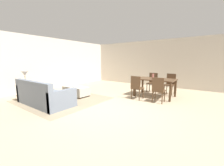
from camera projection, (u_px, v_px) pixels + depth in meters
ground_plane at (107, 109)px, 4.45m from camera, size 10.80×10.80×0.00m
wall_back at (159, 63)px, 8.23m from camera, size 9.00×0.12×2.70m
wall_left at (44, 64)px, 7.25m from camera, size 0.12×11.00×2.70m
area_rug at (63, 99)px, 5.49m from camera, size 3.00×2.80×0.01m
couch at (44, 96)px, 4.85m from camera, size 2.17×0.98×0.86m
ottoman_table at (76, 91)px, 6.01m from camera, size 1.12×0.59×0.41m
side_table at (26, 87)px, 5.64m from camera, size 0.40×0.40×0.57m
table_lamp at (25, 74)px, 5.56m from camera, size 0.26×0.26×0.53m
dining_table at (155, 81)px, 5.85m from camera, size 1.58×0.98×0.76m
dining_chair_near_left at (137, 86)px, 5.44m from camera, size 0.41×0.41×0.92m
dining_chair_near_right at (158, 89)px, 4.97m from camera, size 0.42×0.42×0.92m
dining_chair_far_left at (153, 81)px, 6.77m from camera, size 0.40×0.40×0.92m
dining_chair_far_right at (170, 83)px, 6.34m from camera, size 0.43×0.43×0.92m
vase_centerpiece at (153, 76)px, 5.89m from camera, size 0.09×0.09×0.20m
book_on_ottoman at (75, 86)px, 5.93m from camera, size 0.29×0.25×0.03m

